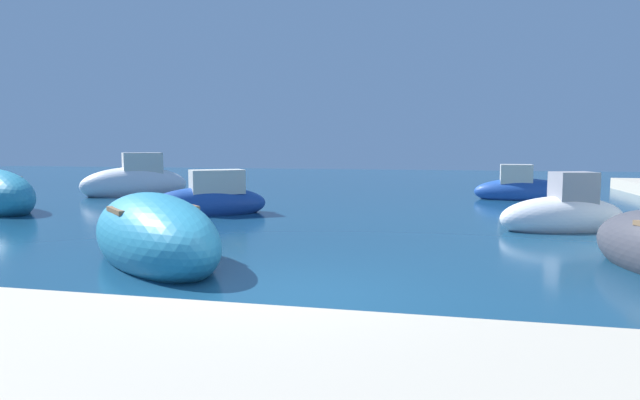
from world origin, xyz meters
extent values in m
plane|color=navy|center=(0.00, 0.00, 0.00)|extent=(80.00, 80.00, 0.00)
ellipsoid|color=#1E479E|center=(5.09, 15.03, 0.29)|extent=(3.72, 1.37, 1.05)
cube|color=beige|center=(4.80, 15.05, 0.97)|extent=(1.19, 0.86, 0.74)
ellipsoid|color=#1E479E|center=(-4.84, 8.29, 0.30)|extent=(3.63, 3.02, 1.07)
cube|color=beige|center=(-4.60, 8.45, 0.98)|extent=(1.78, 1.60, 0.72)
ellipsoid|color=teal|center=(-2.98, 1.81, 0.44)|extent=(4.50, 4.45, 1.59)
cube|color=brown|center=(-2.98, 1.81, 0.95)|extent=(1.64, 1.65, 0.08)
ellipsoid|color=white|center=(-10.40, 13.45, 0.42)|extent=(4.41, 3.89, 1.52)
cube|color=beige|center=(-10.13, 13.65, 1.32)|extent=(1.83, 1.71, 0.89)
ellipsoid|color=white|center=(4.95, 7.25, 0.30)|extent=(3.38, 2.15, 1.09)
cube|color=gray|center=(5.19, 7.33, 1.03)|extent=(1.14, 0.97, 0.81)
camera|label=1|loc=(2.08, -7.11, 2.08)|focal=31.00mm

